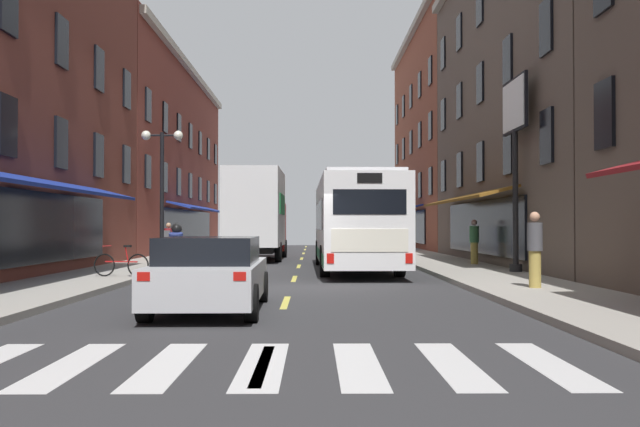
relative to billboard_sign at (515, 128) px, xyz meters
name	(u,v)px	position (x,y,z in m)	size (l,w,h in m)	color
ground_plane	(291,290)	(-7.05, -4.10, -4.80)	(34.80, 80.00, 0.10)	#333335
lane_centre_dashes	(291,288)	(-7.05, -4.35, -4.75)	(0.14, 73.90, 0.01)	#DBCC4C
crosswalk_near	(263,364)	(-7.05, -14.10, -4.75)	(7.10, 2.80, 0.01)	silver
sidewalk_left	(63,285)	(-12.95, -4.10, -4.68)	(3.00, 80.00, 0.14)	#A39E93
sidewalk_right	(518,285)	(-1.15, -4.10, -4.68)	(3.00, 80.00, 0.14)	#A39E93
billboard_sign	(515,128)	(0.00, 0.00, 0.00)	(0.40, 2.45, 6.20)	black
transit_bus	(354,222)	(-4.99, 2.82, -3.02)	(2.77, 11.35, 3.30)	white
box_truck	(257,215)	(-9.10, 10.23, -2.63)	(2.54, 7.90, 4.12)	#B21E19
sedan_near	(269,240)	(-9.32, 22.25, -4.02)	(2.07, 4.45, 1.44)	silver
sedan_mid	(210,273)	(-8.40, -9.10, -4.04)	(2.03, 4.53, 1.39)	silver
motorcycle_rider	(177,262)	(-9.84, -5.02, -4.04)	(0.63, 2.07, 1.66)	black
bicycle_near	(121,264)	(-12.01, -2.08, -4.25)	(1.69, 0.52, 0.91)	black
pedestrian_near	(168,241)	(-12.45, 6.51, -3.77)	(0.36, 0.50, 1.59)	black
pedestrian_mid	(535,248)	(-1.22, -5.74, -3.68)	(0.36, 0.36, 1.80)	#B29947
pedestrian_far	(474,241)	(-0.28, 4.49, -3.74)	(0.36, 0.36, 1.70)	#B29947
pedestrian_rear	(408,239)	(-1.97, 10.88, -3.75)	(0.36, 0.36, 1.68)	navy
street_lamp_twin	(162,192)	(-11.65, 1.61, -1.98)	(1.42, 0.32, 4.72)	black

